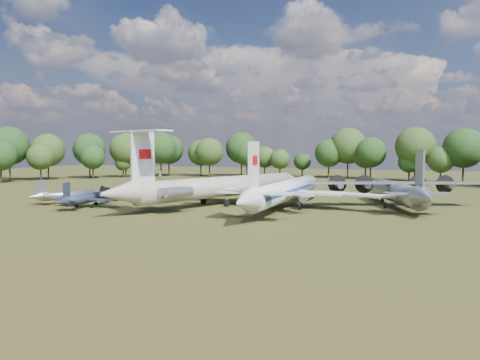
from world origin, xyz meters
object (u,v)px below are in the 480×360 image
at_px(person_on_il62, 160,175).
at_px(small_prop_northwest, 69,197).
at_px(il62_airliner, 223,191).
at_px(an12_transport, 396,195).
at_px(tu104_jet, 286,194).
at_px(small_prop_west, 85,201).

bearing_deg(person_on_il62, small_prop_northwest, -12.77).
xyz_separation_m(il62_airliner, an12_transport, (29.65, 6.75, -0.36)).
bearing_deg(tu104_jet, small_prop_west, -160.06).
xyz_separation_m(small_prop_west, small_prop_northwest, (-7.24, 4.28, -0.04)).
bearing_deg(tu104_jet, person_on_il62, -144.73).
height_order(tu104_jet, an12_transport, tu104_jet).
bearing_deg(an12_transport, il62_airliner, 172.82).
bearing_deg(an12_transport, small_prop_west, -178.85).
distance_m(il62_airliner, small_prop_west, 23.99).
distance_m(il62_airliner, an12_transport, 30.41).
distance_m(il62_airliner, small_prop_northwest, 28.87).
bearing_deg(tu104_jet, an12_transport, 24.05).
xyz_separation_m(il62_airliner, small_prop_west, (-20.37, -12.60, -1.35)).
height_order(small_prop_northwest, person_on_il62, person_on_il62).
bearing_deg(small_prop_west, person_on_il62, -8.17).
bearing_deg(small_prop_west, an12_transport, 15.11).
xyz_separation_m(an12_transport, small_prop_northwest, (-57.26, -15.06, -1.03)).
relative_size(an12_transport, small_prop_northwest, 2.12).
bearing_deg(il62_airliner, person_on_il62, -90.00).
relative_size(tu104_jet, an12_transport, 1.43).
height_order(small_prop_west, person_on_il62, person_on_il62).
distance_m(il62_airliner, tu104_jet, 12.16).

